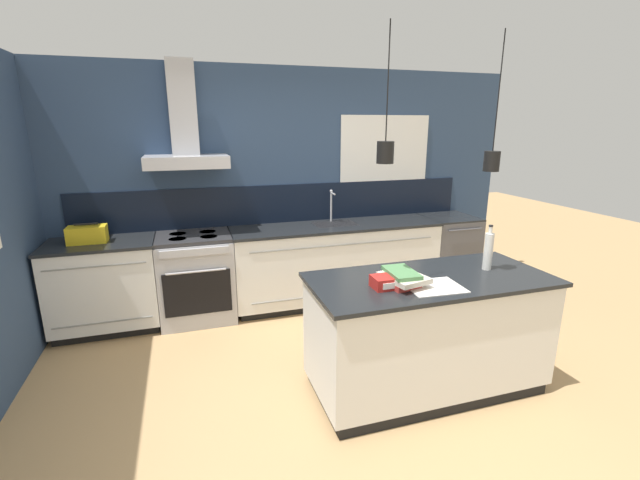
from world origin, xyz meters
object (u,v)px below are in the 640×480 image
at_px(red_supply_box, 385,282).
at_px(yellow_toolbox, 87,234).
at_px(bottle_on_island, 488,251).
at_px(oven_range, 196,277).
at_px(dishwasher, 447,252).
at_px(book_stack, 402,278).

relative_size(red_supply_box, yellow_toolbox, 0.53).
bearing_deg(bottle_on_island, oven_range, 140.21).
relative_size(dishwasher, bottle_on_island, 2.59).
bearing_deg(yellow_toolbox, red_supply_box, -41.19).
distance_m(dishwasher, bottle_on_island, 2.08).
relative_size(dishwasher, book_stack, 2.55).
bearing_deg(oven_range, yellow_toolbox, 179.74).
xyz_separation_m(book_stack, yellow_toolbox, (-2.31, 1.90, 0.03)).
xyz_separation_m(bottle_on_island, yellow_toolbox, (-3.10, 1.79, -0.07)).
bearing_deg(bottle_on_island, red_supply_box, -172.81).
bearing_deg(book_stack, red_supply_box, -176.29).
xyz_separation_m(oven_range, dishwasher, (3.01, 0.00, -0.00)).
relative_size(bottle_on_island, book_stack, 0.99).
height_order(dishwasher, book_stack, book_stack).
xyz_separation_m(bottle_on_island, book_stack, (-0.79, -0.11, -0.10)).
distance_m(book_stack, red_supply_box, 0.13).
bearing_deg(book_stack, bottle_on_island, 7.76).
bearing_deg(red_supply_box, oven_range, 122.72).
height_order(dishwasher, red_supply_box, red_supply_box).
bearing_deg(oven_range, red_supply_box, -57.28).
relative_size(oven_range, red_supply_box, 5.04).
bearing_deg(oven_range, bottle_on_island, -39.79).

